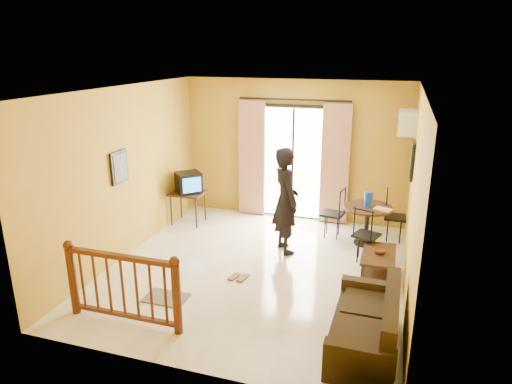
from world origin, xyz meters
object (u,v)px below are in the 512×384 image
(coffee_table, at_px, (378,261))
(standing_person, at_px, (286,201))
(dining_table, at_px, (367,214))
(sofa, at_px, (369,328))
(television, at_px, (189,182))

(coffee_table, xyz_separation_m, standing_person, (-1.59, 0.50, 0.65))
(dining_table, height_order, standing_person, standing_person)
(dining_table, bearing_deg, sofa, -84.85)
(dining_table, bearing_deg, television, -179.58)
(television, xyz_separation_m, sofa, (3.72, -3.05, -0.57))
(television, height_order, dining_table, television)
(coffee_table, xyz_separation_m, sofa, (-0.00, -1.86, 0.02))
(dining_table, height_order, sofa, sofa)
(television, xyz_separation_m, standing_person, (2.13, -0.69, 0.06))
(dining_table, xyz_separation_m, coffee_table, (0.28, -1.22, -0.30))
(television, xyz_separation_m, coffee_table, (3.72, -1.19, -0.59))
(coffee_table, bearing_deg, standing_person, 162.42)
(coffee_table, relative_size, standing_person, 0.48)
(dining_table, bearing_deg, coffee_table, -77.13)
(sofa, height_order, standing_person, standing_person)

